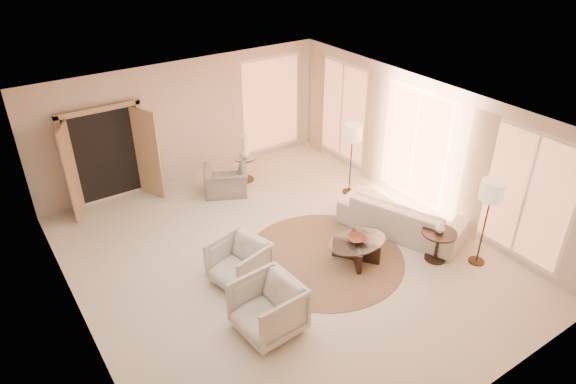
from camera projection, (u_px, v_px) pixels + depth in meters
room at (282, 193)px, 8.87m from camera, size 7.04×8.04×2.83m
windows_right at (418, 147)px, 10.65m from camera, size 0.10×6.40×2.40m
window_back_corner at (271, 104)px, 12.85m from camera, size 1.70×0.10×2.40m
curtains_right at (385, 135)px, 11.29m from camera, size 0.06×5.20×2.60m
french_doors at (108, 157)px, 10.85m from camera, size 1.95×0.66×2.16m
area_rug at (324, 257)px, 9.56m from camera, size 3.48×3.48×0.01m
sofa at (402, 216)px, 10.17m from camera, size 1.78×2.63×0.71m
armchair_left at (239, 261)px, 8.76m from camera, size 0.99×1.03×0.88m
armchair_right at (268, 306)px, 7.74m from camera, size 0.93×0.98×0.95m
accent_chair at (226, 177)px, 11.46m from camera, size 1.14×0.99×0.84m
coffee_table at (356, 248)px, 9.38m from camera, size 1.23×1.23×0.43m
end_table at (438, 241)px, 9.33m from camera, size 0.63×0.63×0.60m
side_table at (245, 166)px, 12.05m from camera, size 0.51×0.51×0.60m
floor_lamp_near at (353, 136)px, 11.02m from camera, size 0.40×0.40×1.65m
floor_lamp_far at (491, 195)px, 8.75m from camera, size 0.41×0.41×1.69m
bowl at (357, 239)px, 9.27m from camera, size 0.42×0.42×0.09m
end_vase at (440, 228)px, 9.20m from camera, size 0.20×0.20×0.19m
side_vase at (245, 153)px, 11.88m from camera, size 0.27×0.27×0.23m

